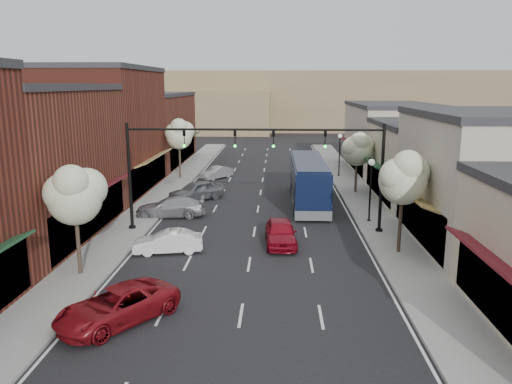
# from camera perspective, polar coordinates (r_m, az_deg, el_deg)

# --- Properties ---
(ground) EXTENTS (160.00, 160.00, 0.00)m
(ground) POSITION_cam_1_polar(r_m,az_deg,el_deg) (24.87, -1.06, -9.86)
(ground) COLOR black
(ground) RESTS_ON ground
(sidewalk_left) EXTENTS (2.80, 73.00, 0.15)m
(sidewalk_left) POSITION_cam_1_polar(r_m,az_deg,el_deg) (43.66, -10.62, -0.28)
(sidewalk_left) COLOR gray
(sidewalk_left) RESTS_ON ground
(sidewalk_right) EXTENTS (2.80, 73.00, 0.15)m
(sidewalk_right) POSITION_cam_1_polar(r_m,az_deg,el_deg) (43.10, 11.70, -0.49)
(sidewalk_right) COLOR gray
(sidewalk_right) RESTS_ON ground
(curb_left) EXTENTS (0.25, 73.00, 0.17)m
(curb_left) POSITION_cam_1_polar(r_m,az_deg,el_deg) (43.36, -8.82, -0.30)
(curb_left) COLOR gray
(curb_left) RESTS_ON ground
(curb_right) EXTENTS (0.25, 73.00, 0.17)m
(curb_right) POSITION_cam_1_polar(r_m,az_deg,el_deg) (42.89, 9.85, -0.47)
(curb_right) COLOR gray
(curb_right) RESTS_ON ground
(bldg_left_midnear) EXTENTS (10.14, 14.10, 9.40)m
(bldg_left_midnear) POSITION_cam_1_polar(r_m,az_deg,el_deg) (33.31, -25.67, 2.90)
(bldg_left_midnear) COLOR brown
(bldg_left_midnear) RESTS_ON ground
(bldg_left_midfar) EXTENTS (10.14, 14.10, 10.90)m
(bldg_left_midfar) POSITION_cam_1_polar(r_m,az_deg,el_deg) (45.95, -17.62, 6.70)
(bldg_left_midfar) COLOR maroon
(bldg_left_midfar) RESTS_ON ground
(bldg_left_far) EXTENTS (10.14, 18.10, 8.40)m
(bldg_left_far) POSITION_cam_1_polar(r_m,az_deg,el_deg) (61.28, -12.44, 7.05)
(bldg_left_far) COLOR brown
(bldg_left_far) RESTS_ON ground
(bldg_right_midnear) EXTENTS (9.14, 12.10, 7.90)m
(bldg_right_midnear) POSITION_cam_1_polar(r_m,az_deg,el_deg) (31.96, 25.01, 1.25)
(bldg_right_midnear) COLOR #B5AC9B
(bldg_right_midnear) RESTS_ON ground
(bldg_right_midfar) EXTENTS (9.14, 12.10, 6.40)m
(bldg_right_midfar) POSITION_cam_1_polar(r_m,az_deg,el_deg) (43.24, 18.94, 3.32)
(bldg_right_midfar) COLOR beige
(bldg_right_midfar) RESTS_ON ground
(bldg_right_far) EXTENTS (9.14, 16.10, 7.40)m
(bldg_right_far) POSITION_cam_1_polar(r_m,az_deg,el_deg) (56.65, 15.05, 6.01)
(bldg_right_far) COLOR #B5AC9B
(bldg_right_far) RESTS_ON ground
(hill_far) EXTENTS (120.00, 30.00, 12.00)m
(hill_far) POSITION_cam_1_polar(r_m,az_deg,el_deg) (113.07, 1.77, 10.48)
(hill_far) COLOR #7A6647
(hill_far) RESTS_ON ground
(hill_near) EXTENTS (50.00, 20.00, 8.00)m
(hill_near) POSITION_cam_1_polar(r_m,az_deg,el_deg) (104.55, -12.33, 8.98)
(hill_near) COLOR #7A6647
(hill_near) RESTS_ON ground
(signal_mast_right) EXTENTS (8.22, 0.46, 7.00)m
(signal_mast_right) POSITION_cam_1_polar(r_m,az_deg,el_deg) (31.64, 10.04, 3.43)
(signal_mast_right) COLOR black
(signal_mast_right) RESTS_ON ground
(signal_mast_left) EXTENTS (8.22, 0.46, 7.00)m
(signal_mast_left) POSITION_cam_1_polar(r_m,az_deg,el_deg) (32.15, -10.27, 3.56)
(signal_mast_left) COLOR black
(signal_mast_left) RESTS_ON ground
(tree_right_near) EXTENTS (2.85, 2.65, 5.95)m
(tree_right_near) POSITION_cam_1_polar(r_m,az_deg,el_deg) (28.25, 16.58, 1.72)
(tree_right_near) COLOR #47382B
(tree_right_near) RESTS_ON ground
(tree_right_far) EXTENTS (2.85, 2.65, 5.43)m
(tree_right_far) POSITION_cam_1_polar(r_m,az_deg,el_deg) (43.83, 11.56, 4.93)
(tree_right_far) COLOR #47382B
(tree_right_far) RESTS_ON ground
(tree_left_near) EXTENTS (2.85, 2.65, 5.69)m
(tree_left_near) POSITION_cam_1_polar(r_m,az_deg,el_deg) (25.44, -20.00, -0.16)
(tree_left_near) COLOR #47382B
(tree_left_near) RESTS_ON ground
(tree_left_far) EXTENTS (2.85, 2.65, 6.13)m
(tree_left_far) POSITION_cam_1_polar(r_m,az_deg,el_deg) (50.13, -8.75, 6.62)
(tree_left_far) COLOR #47382B
(tree_left_far) RESTS_ON ground
(lamp_post_near) EXTENTS (0.44, 0.44, 4.44)m
(lamp_post_near) POSITION_cam_1_polar(r_m,az_deg,el_deg) (34.69, 12.99, 1.35)
(lamp_post_near) COLOR black
(lamp_post_near) RESTS_ON ground
(lamp_post_far) EXTENTS (0.44, 0.44, 4.44)m
(lamp_post_far) POSITION_cam_1_polar(r_m,az_deg,el_deg) (51.79, 9.54, 4.99)
(lamp_post_far) COLOR black
(lamp_post_far) RESTS_ON ground
(coach_bus) EXTENTS (2.64, 11.68, 3.57)m
(coach_bus) POSITION_cam_1_polar(r_m,az_deg,el_deg) (39.72, 6.01, 1.27)
(coach_bus) COLOR black
(coach_bus) RESTS_ON ground
(red_hatchback) EXTENTS (2.01, 4.53, 1.51)m
(red_hatchback) POSITION_cam_1_polar(r_m,az_deg,el_deg) (29.68, 2.83, -4.63)
(red_hatchback) COLOR maroon
(red_hatchback) RESTS_ON ground
(parked_car_a) EXTENTS (4.96, 5.44, 1.41)m
(parked_car_a) POSITION_cam_1_polar(r_m,az_deg,el_deg) (21.12, -15.57, -12.40)
(parked_car_a) COLOR maroon
(parked_car_a) RESTS_ON ground
(parked_car_b) EXTENTS (4.06, 2.04, 1.28)m
(parked_car_b) POSITION_cam_1_polar(r_m,az_deg,el_deg) (28.74, -10.04, -5.62)
(parked_car_b) COLOR white
(parked_car_b) RESTS_ON ground
(parked_car_c) EXTENTS (5.10, 2.47, 1.43)m
(parked_car_c) POSITION_cam_1_polar(r_m,az_deg,el_deg) (36.39, -9.73, -1.70)
(parked_car_c) COLOR #9D9DA3
(parked_car_c) RESTS_ON ground
(parked_car_d) EXTENTS (4.81, 4.63, 1.62)m
(parked_car_d) POSITION_cam_1_polar(r_m,az_deg,el_deg) (41.22, -6.82, 0.16)
(parked_car_d) COLOR #5C5F64
(parked_car_d) RESTS_ON ground
(parked_car_e) EXTENTS (3.32, 3.81, 1.25)m
(parked_car_e) POSITION_cam_1_polar(r_m,az_deg,el_deg) (50.55, -4.57, 2.22)
(parked_car_e) COLOR #A1A1A6
(parked_car_e) RESTS_ON ground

